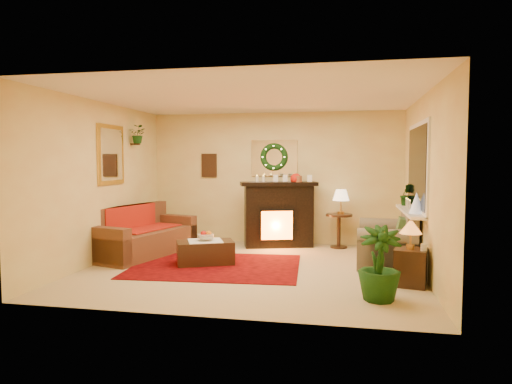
% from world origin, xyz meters
% --- Properties ---
extents(floor, '(5.00, 5.00, 0.00)m').
position_xyz_m(floor, '(0.00, 0.00, 0.00)').
color(floor, beige).
rests_on(floor, ground).
extents(ceiling, '(5.00, 5.00, 0.00)m').
position_xyz_m(ceiling, '(0.00, 0.00, 2.60)').
color(ceiling, white).
rests_on(ceiling, ground).
extents(wall_back, '(5.00, 5.00, 0.00)m').
position_xyz_m(wall_back, '(0.00, 2.25, 1.30)').
color(wall_back, '#EFD88C').
rests_on(wall_back, ground).
extents(wall_front, '(5.00, 5.00, 0.00)m').
position_xyz_m(wall_front, '(0.00, -2.25, 1.30)').
color(wall_front, '#EFD88C').
rests_on(wall_front, ground).
extents(wall_left, '(4.50, 4.50, 0.00)m').
position_xyz_m(wall_left, '(-2.50, 0.00, 1.30)').
color(wall_left, '#EFD88C').
rests_on(wall_left, ground).
extents(wall_right, '(4.50, 4.50, 0.00)m').
position_xyz_m(wall_right, '(2.50, 0.00, 1.30)').
color(wall_right, '#EFD88C').
rests_on(wall_right, ground).
extents(area_rug, '(2.70, 2.11, 0.01)m').
position_xyz_m(area_rug, '(-0.57, -0.01, 0.01)').
color(area_rug, '#3E0F0F').
rests_on(area_rug, floor).
extents(sofa, '(1.37, 2.15, 0.86)m').
position_xyz_m(sofa, '(-2.04, 0.59, 0.43)').
color(sofa, brown).
rests_on(sofa, floor).
extents(red_throw, '(0.78, 1.26, 0.02)m').
position_xyz_m(red_throw, '(-2.13, 0.74, 0.46)').
color(red_throw, red).
rests_on(red_throw, sofa).
extents(fireplace, '(1.35, 0.76, 1.18)m').
position_xyz_m(fireplace, '(0.15, 1.82, 0.55)').
color(fireplace, black).
rests_on(fireplace, floor).
extents(poinsettia, '(0.21, 0.21, 0.21)m').
position_xyz_m(poinsettia, '(0.48, 1.83, 1.30)').
color(poinsettia, red).
rests_on(poinsettia, fireplace).
extents(mantel_candle_a, '(0.06, 0.06, 0.19)m').
position_xyz_m(mantel_candle_a, '(-0.27, 1.81, 1.26)').
color(mantel_candle_a, white).
rests_on(mantel_candle_a, fireplace).
extents(mantel_candle_b, '(0.06, 0.06, 0.19)m').
position_xyz_m(mantel_candle_b, '(-0.13, 1.78, 1.26)').
color(mantel_candle_b, beige).
rests_on(mantel_candle_b, fireplace).
extents(mantel_mirror, '(0.92, 0.02, 0.72)m').
position_xyz_m(mantel_mirror, '(0.00, 2.23, 1.70)').
color(mantel_mirror, white).
rests_on(mantel_mirror, wall_back).
extents(wreath, '(0.55, 0.11, 0.55)m').
position_xyz_m(wreath, '(0.00, 2.19, 1.72)').
color(wreath, '#194719').
rests_on(wreath, wall_back).
extents(wall_art, '(0.32, 0.03, 0.48)m').
position_xyz_m(wall_art, '(-1.35, 2.23, 1.55)').
color(wall_art, '#381E11').
rests_on(wall_art, wall_back).
extents(gold_mirror, '(0.03, 0.84, 1.00)m').
position_xyz_m(gold_mirror, '(-2.48, 0.30, 1.75)').
color(gold_mirror, gold).
rests_on(gold_mirror, wall_left).
extents(hanging_plant, '(0.33, 0.28, 0.36)m').
position_xyz_m(hanging_plant, '(-2.34, 1.05, 1.97)').
color(hanging_plant, '#194719').
rests_on(hanging_plant, wall_left).
extents(loveseat, '(0.96, 1.56, 0.87)m').
position_xyz_m(loveseat, '(2.06, 0.80, 0.42)').
color(loveseat, '#ABA28E').
rests_on(loveseat, floor).
extents(window_frame, '(0.03, 1.86, 1.36)m').
position_xyz_m(window_frame, '(2.48, 0.55, 1.55)').
color(window_frame, white).
rests_on(window_frame, wall_right).
extents(window_glass, '(0.02, 1.70, 1.22)m').
position_xyz_m(window_glass, '(2.47, 0.55, 1.55)').
color(window_glass, black).
rests_on(window_glass, wall_right).
extents(window_sill, '(0.22, 1.86, 0.04)m').
position_xyz_m(window_sill, '(2.38, 0.55, 0.87)').
color(window_sill, white).
rests_on(window_sill, wall_right).
extents(mini_tree, '(0.21, 0.21, 0.31)m').
position_xyz_m(mini_tree, '(2.41, 0.10, 1.04)').
color(mini_tree, silver).
rests_on(mini_tree, window_sill).
extents(sill_plant, '(0.27, 0.22, 0.49)m').
position_xyz_m(sill_plant, '(2.42, 1.27, 1.08)').
color(sill_plant, '#0F3414').
rests_on(sill_plant, window_sill).
extents(side_table_round, '(0.51, 0.51, 0.65)m').
position_xyz_m(side_table_round, '(1.29, 1.91, 0.33)').
color(side_table_round, '#3C170E').
rests_on(side_table_round, floor).
extents(lamp_cream, '(0.31, 0.31, 0.47)m').
position_xyz_m(lamp_cream, '(1.32, 1.90, 0.88)').
color(lamp_cream, beige).
rests_on(lamp_cream, side_table_round).
extents(end_table_square, '(0.48, 0.48, 0.49)m').
position_xyz_m(end_table_square, '(2.26, -0.56, 0.27)').
color(end_table_square, '#3D2214').
rests_on(end_table_square, floor).
extents(lamp_tiffany, '(0.29, 0.29, 0.42)m').
position_xyz_m(lamp_tiffany, '(2.25, -0.56, 0.74)').
color(lamp_tiffany, '#FF9F24').
rests_on(lamp_tiffany, end_table_square).
extents(coffee_table, '(1.00, 0.80, 0.37)m').
position_xyz_m(coffee_table, '(-0.78, 0.11, 0.21)').
color(coffee_table, black).
rests_on(coffee_table, floor).
extents(fruit_bowl, '(0.26, 0.26, 0.06)m').
position_xyz_m(fruit_bowl, '(-0.77, 0.12, 0.45)').
color(fruit_bowl, silver).
rests_on(fruit_bowl, coffee_table).
extents(floor_palm, '(1.67, 1.67, 2.65)m').
position_xyz_m(floor_palm, '(1.81, -1.30, 0.45)').
color(floor_palm, '#113514').
rests_on(floor_palm, floor).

